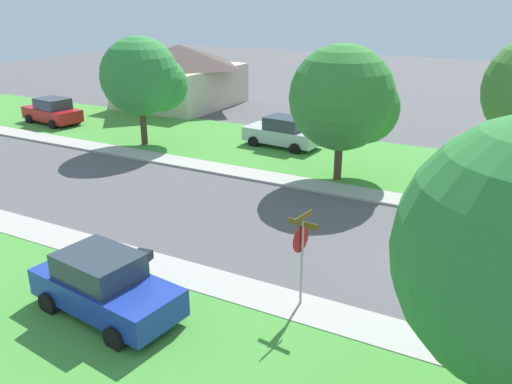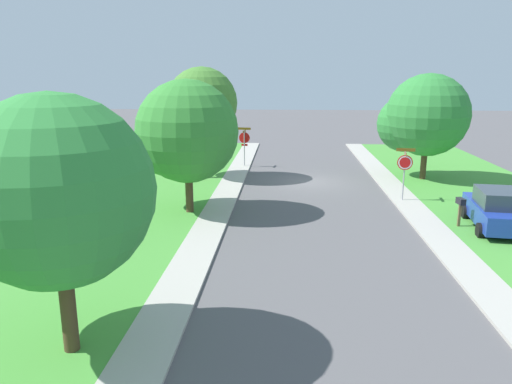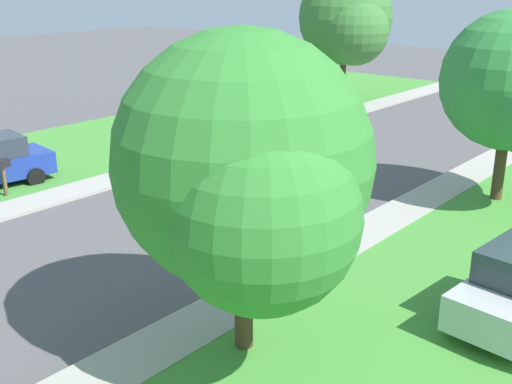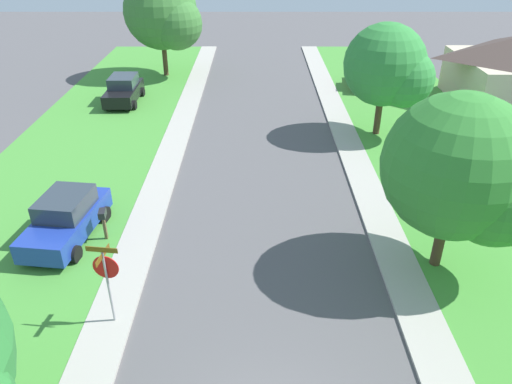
% 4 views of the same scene
% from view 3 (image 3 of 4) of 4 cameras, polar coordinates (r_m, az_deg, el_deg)
% --- Properties ---
extents(sidewalk_east, '(1.40, 56.00, 0.10)m').
position_cam_3_polar(sidewalk_east, '(16.89, 6.84, -5.32)').
color(sidewalk_east, '#ADA89E').
rests_on(sidewalk_east, ground).
extents(lawn_east, '(8.00, 56.00, 0.08)m').
position_cam_3_polar(lawn_east, '(15.10, 21.95, -9.82)').
color(lawn_east, '#479338').
rests_on(lawn_east, ground).
extents(sidewalk_west, '(1.40, 56.00, 0.10)m').
position_cam_3_polar(sidewalk_west, '(23.08, -12.82, 1.08)').
color(sidewalk_west, '#ADA89E').
rests_on(sidewalk_west, ground).
extents(lawn_west, '(8.00, 56.00, 0.08)m').
position_cam_3_polar(lawn_west, '(26.88, -18.86, 3.04)').
color(lawn_west, '#479338').
rests_on(lawn_west, ground).
extents(car_black_driveway_right, '(2.07, 4.32, 1.76)m').
position_cam_3_polar(car_black_driveway_right, '(33.97, -0.51, 8.68)').
color(car_black_driveway_right, black).
rests_on(car_black_driveway_right, ground).
extents(tree_sidewalk_mid, '(5.04, 4.68, 6.20)m').
position_cam_3_polar(tree_sidewalk_mid, '(10.93, -0.79, 1.63)').
color(tree_sidewalk_mid, '#4C3823').
rests_on(tree_sidewalk_mid, ground).
extents(tree_corner_large, '(5.72, 5.32, 7.37)m').
position_cam_3_polar(tree_corner_large, '(37.14, 8.30, 15.06)').
color(tree_corner_large, '#4C3823').
rests_on(tree_corner_large, ground).
extents(mailbox, '(0.30, 0.51, 1.31)m').
position_cam_3_polar(mailbox, '(22.11, -21.94, 1.97)').
color(mailbox, brown).
rests_on(mailbox, ground).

